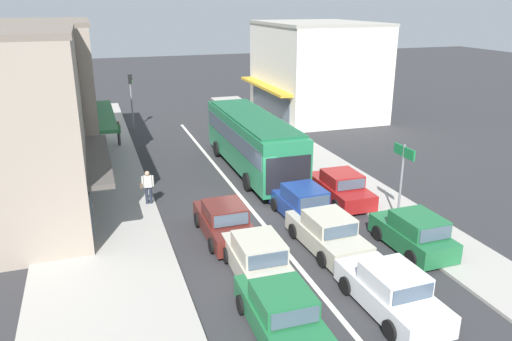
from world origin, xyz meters
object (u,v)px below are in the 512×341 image
at_px(parked_hatchback_kerb_front, 414,233).
at_px(hatchback_queue_gap_filler, 257,258).
at_px(parked_sedan_kerb_second, 341,188).
at_px(traffic_light_downstreet, 131,92).
at_px(hatchback_behind_bus_near, 302,203).
at_px(sedan_behind_bus_mid, 282,313).
at_px(sedan_adjacent_lane_trail, 327,233).
at_px(sedan_adjacent_lane_lead, 392,292).
at_px(directional_road_sign, 403,166).
at_px(city_bus, 252,139).
at_px(pedestrian_with_handbag_near, 148,185).
at_px(sedan_queue_far_back, 225,222).
at_px(pedestrian_browsing_midblock, 119,132).

bearing_deg(parked_hatchback_kerb_front, hatchback_queue_gap_filler, 178.95).
height_order(parked_sedan_kerb_second, traffic_light_downstreet, traffic_light_downstreet).
xyz_separation_m(hatchback_behind_bus_near, parked_sedan_kerb_second, (2.64, 1.35, -0.05)).
height_order(sedan_behind_bus_mid, sedan_adjacent_lane_trail, same).
height_order(sedan_adjacent_lane_lead, directional_road_sign, directional_road_sign).
relative_size(parked_hatchback_kerb_front, parked_sedan_kerb_second, 0.89).
bearing_deg(hatchback_queue_gap_filler, parked_sedan_kerb_second, 41.34).
distance_m(city_bus, sedan_adjacent_lane_trail, 10.07).
xyz_separation_m(city_bus, parked_hatchback_kerb_front, (2.95, -11.18, -1.17)).
distance_m(sedan_behind_bus_mid, parked_hatchback_kerb_front, 7.48).
xyz_separation_m(hatchback_queue_gap_filler, pedestrian_with_handbag_near, (-2.86, 7.63, 0.36)).
distance_m(city_bus, directional_road_sign, 9.69).
xyz_separation_m(sedan_adjacent_lane_trail, parked_hatchback_kerb_front, (3.14, -1.19, 0.05)).
bearing_deg(hatchback_queue_gap_filler, traffic_light_downstreet, 95.18).
height_order(sedan_queue_far_back, hatchback_queue_gap_filler, hatchback_queue_gap_filler).
xyz_separation_m(sedan_queue_far_back, parked_hatchback_kerb_front, (6.69, -3.49, 0.05)).
relative_size(parked_sedan_kerb_second, traffic_light_downstreet, 1.00).
relative_size(sedan_behind_bus_mid, traffic_light_downstreet, 1.00).
xyz_separation_m(hatchback_queue_gap_filler, directional_road_sign, (7.26, 2.18, 1.97)).
bearing_deg(pedestrian_with_handbag_near, hatchback_behind_bus_near, -29.38).
xyz_separation_m(sedan_behind_bus_mid, parked_sedan_kerb_second, (6.49, 8.70, 0.00)).
bearing_deg(pedestrian_browsing_midblock, sedan_adjacent_lane_lead, -72.81).
bearing_deg(hatchback_behind_bus_near, parked_sedan_kerb_second, 27.10).
relative_size(hatchback_queue_gap_filler, sedan_behind_bus_mid, 0.88).
relative_size(hatchback_behind_bus_near, pedestrian_browsing_midblock, 2.31).
bearing_deg(sedan_behind_bus_mid, sedan_adjacent_lane_trail, 50.28).
bearing_deg(sedan_adjacent_lane_trail, hatchback_queue_gap_filler, -161.96).
bearing_deg(parked_hatchback_kerb_front, sedan_behind_bus_mid, -154.79).
xyz_separation_m(hatchback_behind_bus_near, sedan_adjacent_lane_trail, (-0.22, -2.98, -0.05)).
relative_size(sedan_queue_far_back, hatchback_queue_gap_filler, 1.13).
height_order(parked_hatchback_kerb_front, pedestrian_with_handbag_near, pedestrian_with_handbag_near).
relative_size(hatchback_queue_gap_filler, traffic_light_downstreet, 0.89).
bearing_deg(pedestrian_browsing_midblock, directional_road_sign, -56.82).
distance_m(sedan_queue_far_back, traffic_light_downstreet, 19.89).
bearing_deg(traffic_light_downstreet, sedan_behind_bus_mid, -86.23).
distance_m(sedan_adjacent_lane_lead, parked_sedan_kerb_second, 9.17).
height_order(sedan_adjacent_lane_lead, parked_hatchback_kerb_front, parked_hatchback_kerb_front).
bearing_deg(city_bus, sedan_behind_bus_mid, -104.89).
height_order(city_bus, sedan_adjacent_lane_trail, city_bus).
xyz_separation_m(directional_road_sign, pedestrian_browsing_midblock, (-10.70, 16.37, -1.61)).
bearing_deg(city_bus, pedestrian_with_handbag_near, -151.52).
bearing_deg(sedan_behind_bus_mid, traffic_light_downstreet, 93.77).
relative_size(city_bus, sedan_behind_bus_mid, 2.58).
relative_size(city_bus, directional_road_sign, 3.02).
xyz_separation_m(sedan_adjacent_lane_trail, parked_sedan_kerb_second, (2.86, 4.33, 0.00)).
relative_size(sedan_adjacent_lane_lead, pedestrian_browsing_midblock, 2.61).
xyz_separation_m(sedan_queue_far_back, hatchback_queue_gap_filler, (0.28, -3.37, 0.05)).
xyz_separation_m(parked_sedan_kerb_second, traffic_light_downstreet, (-8.22, 17.67, 2.19)).
height_order(sedan_behind_bus_mid, parked_hatchback_kerb_front, parked_hatchback_kerb_front).
height_order(hatchback_queue_gap_filler, sedan_adjacent_lane_lead, hatchback_queue_gap_filler).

